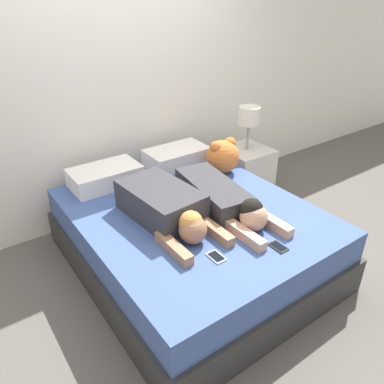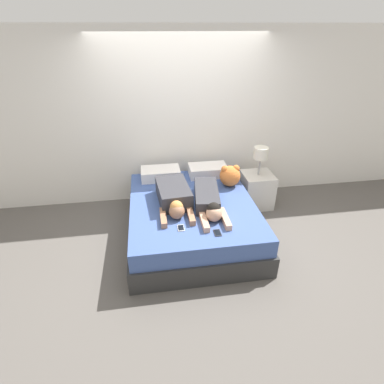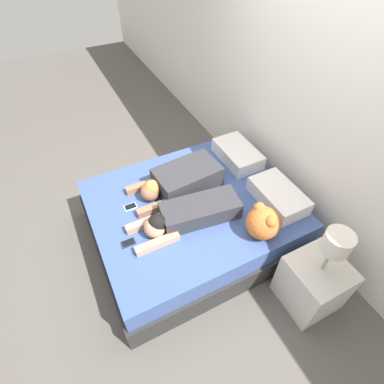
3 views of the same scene
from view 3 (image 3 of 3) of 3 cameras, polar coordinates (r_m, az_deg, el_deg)
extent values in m
plane|color=#5B5651|center=(3.38, 0.00, -7.95)|extent=(12.00, 12.00, 0.00)
cube|color=white|center=(3.07, 20.25, 15.28)|extent=(12.00, 0.06, 2.60)
cube|color=#2D2D2D|center=(3.27, 0.00, -6.46)|extent=(1.69, 1.99, 0.29)
cube|color=#3F5999|center=(3.06, 0.00, -3.48)|extent=(1.63, 1.93, 0.23)
cube|color=white|center=(3.45, 8.66, 7.21)|extent=(0.58, 0.35, 0.16)
cube|color=white|center=(3.05, 16.10, -0.69)|extent=(0.58, 0.35, 0.16)
cube|color=#333338|center=(3.06, -0.91, 2.81)|extent=(0.44, 0.68, 0.23)
sphere|color=#A37051|center=(2.97, -8.01, 0.07)|extent=(0.19, 0.19, 0.19)
sphere|color=#D18C47|center=(2.95, -7.66, 0.80)|extent=(0.16, 0.16, 0.16)
cube|color=#A37051|center=(3.13, -9.35, 1.12)|extent=(0.07, 0.36, 0.07)
cube|color=#A37051|center=(2.90, -7.08, -3.00)|extent=(0.07, 0.36, 0.07)
cube|color=#333338|center=(2.79, 1.59, -3.49)|extent=(0.40, 0.76, 0.18)
sphere|color=tan|center=(2.68, -7.09, -6.66)|extent=(0.20, 0.20, 0.20)
sphere|color=black|center=(2.65, -6.68, -5.89)|extent=(0.17, 0.17, 0.17)
cube|color=tan|center=(2.80, -8.56, -5.80)|extent=(0.07, 0.40, 0.07)
cube|color=tan|center=(2.65, -6.57, -9.71)|extent=(0.07, 0.40, 0.07)
cube|color=silver|center=(2.99, -11.64, -2.77)|extent=(0.08, 0.12, 0.01)
cube|color=black|center=(2.99, -11.66, -2.70)|extent=(0.06, 0.11, 0.00)
cube|color=#2D2D33|center=(2.73, -12.02, -9.47)|extent=(0.08, 0.12, 0.01)
cube|color=black|center=(2.73, -12.04, -9.40)|extent=(0.06, 0.11, 0.00)
sphere|color=orange|center=(2.69, 13.35, -5.74)|extent=(0.30, 0.30, 0.30)
sphere|color=orange|center=(2.64, 12.71, -3.00)|extent=(0.10, 0.10, 0.10)
sphere|color=orange|center=(2.57, 14.84, -5.45)|extent=(0.10, 0.10, 0.10)
cube|color=beige|center=(2.96, 21.98, -15.85)|extent=(0.47, 0.47, 0.54)
cylinder|color=#999999|center=(2.63, 24.41, -11.54)|extent=(0.03, 0.03, 0.27)
cylinder|color=silver|center=(2.46, 25.97, -8.68)|extent=(0.22, 0.22, 0.18)
camera|label=1|loc=(3.46, -48.30, 20.27)|focal=35.00mm
camera|label=2|loc=(3.37, -76.68, 9.71)|focal=28.00mm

